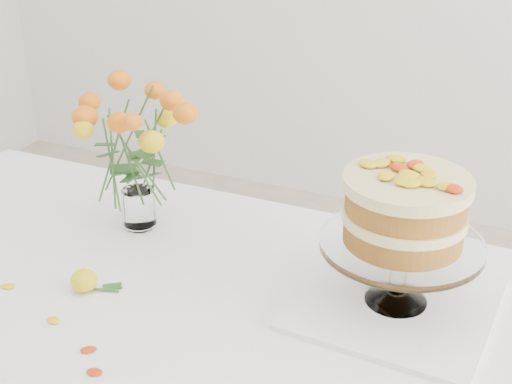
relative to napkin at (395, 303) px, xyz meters
The scene contains 9 objects.
table 0.44m from the napkin, 155.59° to the right, with size 1.43×0.93×0.76m.
napkin is the anchor object (origin of this frame).
cake_stand 0.17m from the napkin, ahead, with size 0.27×0.27×0.25m.
rose_vase 0.59m from the napkin, behind, with size 0.29×0.29×0.34m.
loose_rose_near 0.55m from the napkin, 161.00° to the right, with size 0.09×0.05×0.04m.
stray_petal_a 0.58m from the napkin, 151.51° to the right, with size 0.03×0.02×0.00m, color yellow.
stray_petal_b 0.52m from the napkin, 142.37° to the right, with size 0.03×0.02×0.00m, color yellow.
stray_petal_c 0.52m from the napkin, 136.15° to the right, with size 0.03×0.02×0.00m, color yellow.
stray_petal_d 0.69m from the napkin, 160.72° to the right, with size 0.03×0.02×0.00m, color yellow.
Camera 1 is at (0.59, -0.85, 1.48)m, focal length 50.00 mm.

